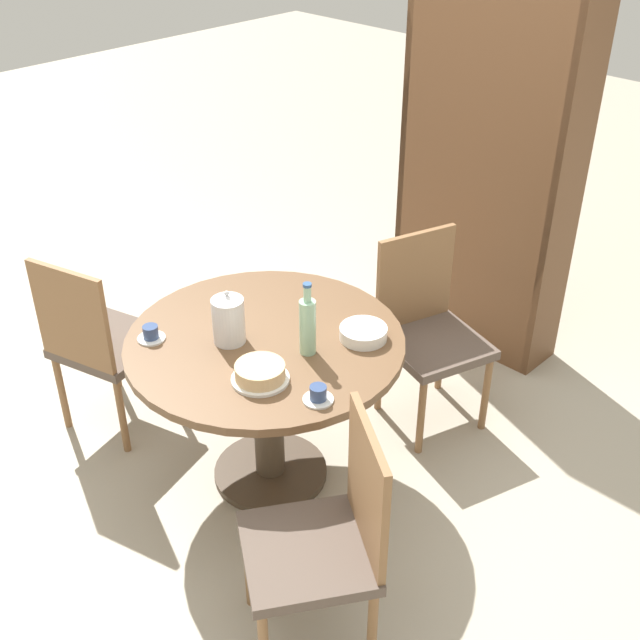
# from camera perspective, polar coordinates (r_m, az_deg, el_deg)

# --- Properties ---
(ground_plane) EXTENTS (14.00, 14.00, 0.00)m
(ground_plane) POSITION_cam_1_polar(r_m,az_deg,el_deg) (3.63, -3.52, -10.85)
(ground_plane) COLOR #B2A893
(dining_table) EXTENTS (1.11, 1.11, 0.72)m
(dining_table) POSITION_cam_1_polar(r_m,az_deg,el_deg) (3.27, -3.84, -3.64)
(dining_table) COLOR #473828
(dining_table) RESTS_ON ground_plane
(chair_a) EXTENTS (0.58, 0.58, 0.91)m
(chair_a) POSITION_cam_1_polar(r_m,az_deg,el_deg) (2.71, 0.48, -15.20)
(chair_a) COLOR olive
(chair_a) RESTS_ON ground_plane
(chair_b) EXTENTS (0.53, 0.53, 0.91)m
(chair_b) POSITION_cam_1_polar(r_m,az_deg,el_deg) (3.72, 7.68, -0.56)
(chair_b) COLOR olive
(chair_b) RESTS_ON ground_plane
(chair_c) EXTENTS (0.52, 0.52, 0.91)m
(chair_c) POSITION_cam_1_polar(r_m,az_deg,el_deg) (3.73, -15.41, -1.42)
(chair_c) COLOR olive
(chair_c) RESTS_ON ground_plane
(bookshelf) EXTENTS (0.92, 0.28, 1.89)m
(bookshelf) POSITION_cam_1_polar(r_m,az_deg,el_deg) (4.16, 11.66, 10.06)
(bookshelf) COLOR brown
(bookshelf) RESTS_ON ground_plane
(coffee_pot) EXTENTS (0.13, 0.13, 0.23)m
(coffee_pot) POSITION_cam_1_polar(r_m,az_deg,el_deg) (3.13, -6.53, 0.09)
(coffee_pot) COLOR silver
(coffee_pot) RESTS_ON dining_table
(water_bottle) EXTENTS (0.06, 0.06, 0.30)m
(water_bottle) POSITION_cam_1_polar(r_m,az_deg,el_deg) (3.03, -0.89, -0.35)
(water_bottle) COLOR #99C6A3
(water_bottle) RESTS_ON dining_table
(cake_main) EXTENTS (0.22, 0.22, 0.07)m
(cake_main) POSITION_cam_1_polar(r_m,az_deg,el_deg) (2.94, -4.28, -3.79)
(cake_main) COLOR white
(cake_main) RESTS_ON dining_table
(cup_a) EXTENTS (0.11, 0.11, 0.06)m
(cup_a) POSITION_cam_1_polar(r_m,az_deg,el_deg) (3.23, -11.93, -0.99)
(cup_a) COLOR silver
(cup_a) RESTS_ON dining_table
(cup_b) EXTENTS (0.11, 0.11, 0.06)m
(cup_b) POSITION_cam_1_polar(r_m,az_deg,el_deg) (2.84, -0.13, -5.36)
(cup_b) COLOR silver
(cup_b) RESTS_ON dining_table
(plate_stack) EXTENTS (0.19, 0.19, 0.05)m
(plate_stack) POSITION_cam_1_polar(r_m,az_deg,el_deg) (3.17, 3.10, -0.92)
(plate_stack) COLOR white
(plate_stack) RESTS_ON dining_table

